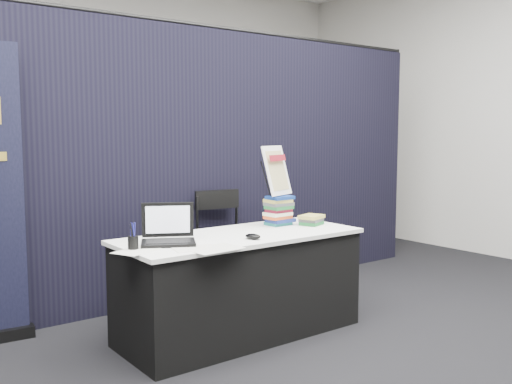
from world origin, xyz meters
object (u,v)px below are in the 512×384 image
object	(u,v)px
book_stack_tall	(279,211)
book_stack_short	(311,220)
stacking_chair	(228,241)
display_table	(240,284)
info_sign	(277,171)
laptop	(165,234)

from	to	relation	value
book_stack_tall	book_stack_short	world-z (taller)	book_stack_tall
stacking_chair	book_stack_tall	bearing A→B (deg)	-73.93
display_table	info_sign	distance (m)	0.95
laptop	stacking_chair	world-z (taller)	laptop
book_stack_short	display_table	bearing A→B (deg)	179.29
laptop	book_stack_tall	xyz separation A→B (m)	(1.08, 0.12, 0.06)
book_stack_short	stacking_chair	distance (m)	0.84
laptop	info_sign	size ratio (longest dim) A/B	1.04
book_stack_short	stacking_chair	bearing A→B (deg)	111.73
stacking_chair	book_stack_short	bearing A→B (deg)	-60.25
display_table	laptop	size ratio (longest dim) A/B	4.24
book_stack_short	laptop	bearing A→B (deg)	178.69
info_sign	book_stack_short	bearing A→B (deg)	-60.61
display_table	book_stack_tall	bearing A→B (deg)	16.17
laptop	stacking_chair	size ratio (longest dim) A/B	0.44
laptop	book_stack_tall	world-z (taller)	laptop
display_table	laptop	world-z (taller)	laptop
laptop	info_sign	world-z (taller)	info_sign
book_stack_short	stacking_chair	world-z (taller)	stacking_chair
display_table	book_stack_tall	xyz separation A→B (m)	(0.48, 0.14, 0.49)
display_table	info_sign	bearing A→B (deg)	19.47
display_table	book_stack_short	xyz separation A→B (m)	(0.69, -0.01, 0.41)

